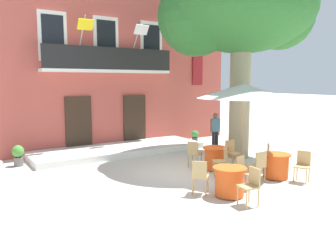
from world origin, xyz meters
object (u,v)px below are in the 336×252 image
plane_tree (240,11)px  cafe_chair_near_tree_2 (222,159)px  ground_planter_right (195,136)px  cafe_chair_near_tree_1 (194,152)px  ground_planter_left (18,154)px  pedestrian_near_entrance (215,129)px  cafe_table_middle (276,166)px  cafe_umbrella (243,91)px  cafe_table_near_tree (216,158)px  cafe_chair_front_0 (243,170)px  cafe_chair_middle_1 (303,164)px  cafe_chair_middle_2 (271,156)px  cafe_chair_front_2 (251,184)px  cafe_table_front (230,181)px  cafe_chair_front_1 (200,175)px  cafe_chair_near_tree_0 (232,151)px  cafe_chair_middle_0 (258,164)px

plane_tree → cafe_chair_near_tree_2: size_ratio=8.08×
plane_tree → ground_planter_right: size_ratio=11.80×
cafe_chair_near_tree_1 → ground_planter_left: size_ratio=1.24×
pedestrian_near_entrance → ground_planter_left: bearing=167.7°
plane_tree → ground_planter_left: size_ratio=10.00×
cafe_table_middle → cafe_umbrella: size_ratio=0.30×
cafe_table_near_tree → cafe_table_middle: 1.96m
cafe_chair_near_tree_2 → cafe_chair_front_0: (-0.38, -1.27, 0.00)m
cafe_chair_near_tree_2 → pedestrian_near_entrance: pedestrian_near_entrance is taller
cafe_chair_middle_1 → cafe_chair_middle_2: (0.13, 1.25, 0.00)m
cafe_chair_front_2 → cafe_table_front: bearing=87.6°
cafe_chair_front_1 → ground_planter_left: cafe_chair_front_1 is taller
cafe_chair_near_tree_1 → pedestrian_near_entrance: pedestrian_near_entrance is taller
ground_planter_left → ground_planter_right: 7.73m
cafe_chair_near_tree_1 → cafe_table_middle: size_ratio=1.05×
cafe_umbrella → ground_planter_right: (1.93, 4.93, -2.26)m
cafe_chair_near_tree_0 → cafe_chair_front_2: bearing=-126.7°
cafe_chair_middle_0 → cafe_umbrella: bearing=74.1°
pedestrian_near_entrance → cafe_chair_middle_1: bearing=-100.2°
cafe_chair_near_tree_1 → ground_planter_right: cafe_chair_near_tree_1 is taller
cafe_table_middle → cafe_chair_middle_0: (-0.75, 0.02, 0.14)m
cafe_table_middle → cafe_chair_front_0: (-1.59, -0.19, 0.14)m
plane_tree → cafe_chair_front_1: size_ratio=8.08×
cafe_chair_near_tree_2 → cafe_table_middle: size_ratio=1.05×
cafe_chair_near_tree_2 → cafe_chair_middle_2: size_ratio=1.00×
cafe_chair_front_1 → cafe_table_front: bearing=-42.1°
cafe_table_front → cafe_umbrella: (1.82, 1.39, 2.22)m
plane_tree → cafe_chair_middle_0: 5.91m
cafe_chair_middle_0 → cafe_chair_front_1: same height
cafe_chair_near_tree_1 → cafe_chair_middle_2: size_ratio=1.00×
cafe_table_near_tree → cafe_chair_near_tree_1: size_ratio=0.95×
cafe_umbrella → ground_planter_right: 5.75m
ground_planter_left → cafe_table_middle: bearing=-42.9°
cafe_table_front → pedestrian_near_entrance: pedestrian_near_entrance is taller
plane_tree → cafe_chair_near_tree_1: plane_tree is taller
cafe_chair_near_tree_0 → cafe_chair_front_2: same height
cafe_chair_near_tree_0 → ground_planter_left: size_ratio=1.24×
cafe_table_near_tree → plane_tree: bearing=27.5°
cafe_chair_front_1 → cafe_umbrella: (2.38, 0.89, 2.08)m
cafe_table_middle → cafe_chair_front_0: cafe_chair_front_0 is taller
cafe_table_near_tree → ground_planter_left: (-5.41, 4.10, 0.02)m
cafe_umbrella → cafe_table_front: bearing=-142.6°
cafe_table_near_tree → cafe_chair_middle_2: cafe_chair_middle_2 is taller
plane_tree → cafe_table_near_tree: bearing=-152.5°
cafe_table_near_tree → cafe_umbrella: bearing=-63.5°
cafe_chair_front_0 → ground_planter_left: size_ratio=1.24×
cafe_chair_near_tree_0 → cafe_chair_near_tree_2: same height
cafe_chair_front_1 → cafe_chair_middle_1: bearing=-13.1°
cafe_chair_near_tree_2 → cafe_table_middle: (1.21, -1.08, -0.14)m
cafe_chair_middle_2 → cafe_chair_front_0: size_ratio=1.00×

